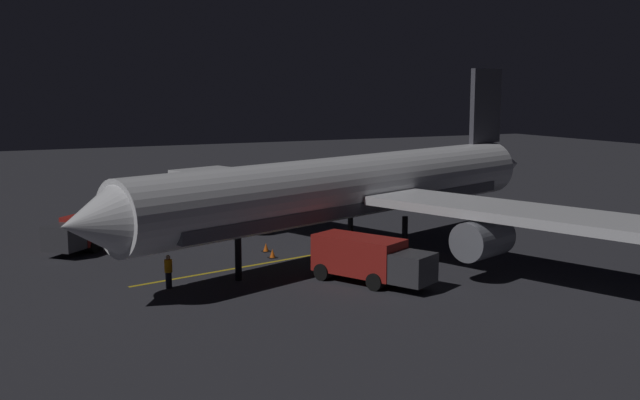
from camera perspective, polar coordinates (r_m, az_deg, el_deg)
ground_plane at (r=46.09m, az=2.24°, el=-4.27°), size 180.00×180.00×0.20m
apron_guide_stripe at (r=44.70m, az=-2.53°, el=-4.54°), size 4.55×19.64×0.01m
airliner at (r=45.81m, az=2.80°, el=0.86°), size 35.59×37.35×11.48m
baggage_truck at (r=49.37m, az=-17.18°, el=-2.28°), size 5.73×5.81×2.21m
catering_truck at (r=39.14m, az=3.71°, el=-4.57°), size 6.81×4.76×2.40m
ground_crew_worker at (r=38.93m, az=-11.47°, el=-5.35°), size 0.40×0.40×1.74m
traffic_cone_near_left at (r=46.82m, az=-4.14°, el=-3.64°), size 0.50×0.50×0.55m
traffic_cone_near_right at (r=45.09m, az=-3.64°, el=-4.11°), size 0.50×0.50×0.55m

